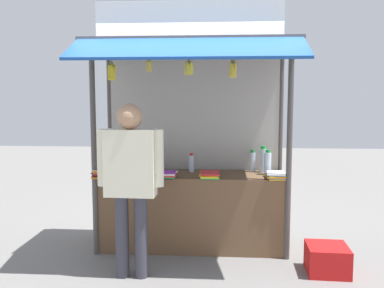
{
  "coord_description": "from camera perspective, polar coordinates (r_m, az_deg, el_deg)",
  "views": [
    {
      "loc": [
        0.33,
        -4.76,
        1.74
      ],
      "look_at": [
        0.0,
        0.0,
        1.22
      ],
      "focal_mm": 39.05,
      "sensor_mm": 36.0,
      "label": 1
    }
  ],
  "objects": [
    {
      "name": "ground_plane",
      "position": [
        5.08,
        -0.0,
        -13.77
      ],
      "size": [
        20.0,
        20.0,
        0.0
      ],
      "primitive_type": "plane",
      "color": "slate"
    },
    {
      "name": "stall_counter",
      "position": [
        4.95,
        -0.0,
        -9.05
      ],
      "size": [
        2.11,
        0.63,
        0.87
      ],
      "primitive_type": "cube",
      "color": "brown",
      "rests_on": "ground"
    },
    {
      "name": "stall_structure",
      "position": [
        4.84,
        0.06,
        4.89
      ],
      "size": [
        2.31,
        1.43,
        2.72
      ],
      "color": "#4C4742",
      "rests_on": "ground"
    },
    {
      "name": "water_bottle_mid_left",
      "position": [
        4.87,
        10.29,
        -2.55
      ],
      "size": [
        0.08,
        0.08,
        0.29
      ],
      "color": "silver",
      "rests_on": "stall_counter"
    },
    {
      "name": "water_bottle_front_left",
      "position": [
        4.92,
        -5.55,
        -2.37
      ],
      "size": [
        0.08,
        0.08,
        0.3
      ],
      "color": "silver",
      "rests_on": "stall_counter"
    },
    {
      "name": "water_bottle_far_left",
      "position": [
        5.17,
        -7.52,
        -2.01
      ],
      "size": [
        0.08,
        0.08,
        0.29
      ],
      "color": "silver",
      "rests_on": "stall_counter"
    },
    {
      "name": "water_bottle_rear_center",
      "position": [
        5.05,
        8.23,
        -2.37
      ],
      "size": [
        0.07,
        0.07,
        0.26
      ],
      "color": "silver",
      "rests_on": "stall_counter"
    },
    {
      "name": "water_bottle_center",
      "position": [
        4.97,
        -0.09,
        -2.62
      ],
      "size": [
        0.06,
        0.06,
        0.23
      ],
      "color": "silver",
      "rests_on": "stall_counter"
    },
    {
      "name": "water_bottle_back_left",
      "position": [
        5.01,
        9.65,
        -2.16
      ],
      "size": [
        0.09,
        0.09,
        0.32
      ],
      "color": "silver",
      "rests_on": "stall_counter"
    },
    {
      "name": "magazine_stack_far_right",
      "position": [
        4.65,
        2.44,
        -4.2
      ],
      "size": [
        0.23,
        0.33,
        0.06
      ],
      "color": "green",
      "rests_on": "stall_counter"
    },
    {
      "name": "magazine_stack_mid_right",
      "position": [
        4.64,
        -3.52,
        -4.18
      ],
      "size": [
        0.24,
        0.26,
        0.07
      ],
      "color": "black",
      "rests_on": "stall_counter"
    },
    {
      "name": "magazine_stack_front_right",
      "position": [
        4.68,
        11.32,
        -4.21
      ],
      "size": [
        0.23,
        0.32,
        0.07
      ],
      "color": "yellow",
      "rests_on": "stall_counter"
    },
    {
      "name": "magazine_stack_left",
      "position": [
        4.79,
        -11.85,
        -3.82
      ],
      "size": [
        0.25,
        0.32,
        0.09
      ],
      "color": "orange",
      "rests_on": "stall_counter"
    },
    {
      "name": "banana_bunch_inner_right",
      "position": [
        4.37,
        -0.44,
        10.33
      ],
      "size": [
        0.11,
        0.11,
        0.26
      ],
      "color": "#332D23"
    },
    {
      "name": "banana_bunch_rightmost",
      "position": [
        4.42,
        -5.87,
        10.65
      ],
      "size": [
        0.08,
        0.08,
        0.22
      ],
      "color": "#332D23"
    },
    {
      "name": "banana_bunch_inner_left",
      "position": [
        4.36,
        5.6,
        10.08
      ],
      "size": [
        0.1,
        0.1,
        0.29
      ],
      "color": "#332D23"
    },
    {
      "name": "banana_bunch_leftmost",
      "position": [
        4.5,
        -10.9,
        9.62
      ],
      "size": [
        0.11,
        0.11,
        0.31
      ],
      "color": "#332D23"
    },
    {
      "name": "vendor_person",
      "position": [
        4.03,
        -8.39,
        -4.11
      ],
      "size": [
        0.64,
        0.24,
        1.69
      ],
      "rotation": [
        0.0,
        0.0,
        -0.04
      ],
      "color": "#383842",
      "rests_on": "ground"
    },
    {
      "name": "plastic_crate",
      "position": [
        4.53,
        17.98,
        -14.74
      ],
      "size": [
        0.42,
        0.42,
        0.28
      ],
      "primitive_type": "cube",
      "rotation": [
        0.0,
        0.0,
        -0.04
      ],
      "color": "red",
      "rests_on": "ground"
    }
  ]
}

